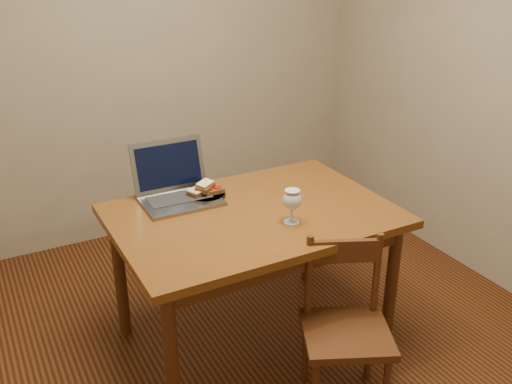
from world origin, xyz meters
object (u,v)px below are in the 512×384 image
table (253,228)px  milk_glass (292,206)px  plate (206,195)px  laptop (175,184)px  chair (346,321)px

table → milk_glass: bearing=-60.7°
plate → laptop: 0.16m
chair → laptop: 1.05m
table → laptop: 0.45m
plate → laptop: laptop is taller
table → laptop: bearing=128.1°
chair → milk_glass: 0.55m
chair → laptop: bearing=139.6°
milk_glass → laptop: size_ratio=0.43×
laptop → table: bearing=-51.2°
plate → milk_glass: 0.51m
chair → plate: 0.93m
table → plate: size_ratio=6.56×
chair → table: bearing=130.0°
laptop → plate: bearing=-24.5°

